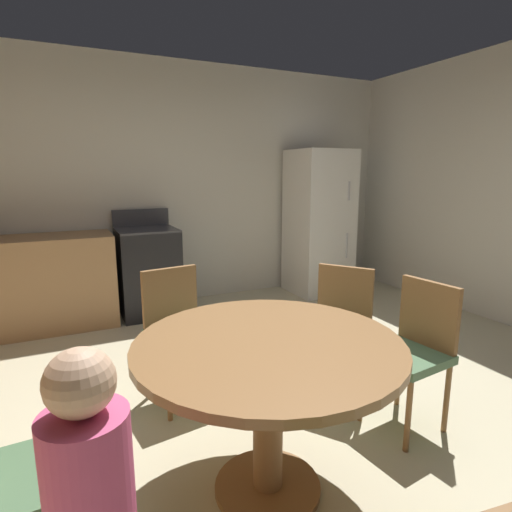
{
  "coord_description": "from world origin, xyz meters",
  "views": [
    {
      "loc": [
        -1.12,
        -1.93,
        1.49
      ],
      "look_at": [
        0.1,
        0.66,
        0.91
      ],
      "focal_mm": 29.07,
      "sensor_mm": 36.0,
      "label": 1
    }
  ],
  "objects_px": {
    "chair_east": "(414,345)",
    "chair_west": "(7,471)",
    "oven_range": "(148,271)",
    "refrigerator": "(319,223)",
    "dining_table": "(268,373)",
    "chair_northeast": "(339,323)",
    "chair_north": "(178,326)"
  },
  "relations": [
    {
      "from": "chair_east",
      "to": "chair_northeast",
      "type": "bearing_deg",
      "value": -75.55
    },
    {
      "from": "chair_north",
      "to": "chair_east",
      "type": "xyz_separation_m",
      "value": [
        1.17,
        -0.9,
        0.0
      ]
    },
    {
      "from": "chair_east",
      "to": "refrigerator",
      "type": "bearing_deg",
      "value": -119.06
    },
    {
      "from": "refrigerator",
      "to": "chair_northeast",
      "type": "distance_m",
      "value": 2.53
    },
    {
      "from": "oven_range",
      "to": "refrigerator",
      "type": "height_order",
      "value": "refrigerator"
    },
    {
      "from": "oven_range",
      "to": "chair_east",
      "type": "relative_size",
      "value": 1.26
    },
    {
      "from": "dining_table",
      "to": "chair_west",
      "type": "relative_size",
      "value": 1.39
    },
    {
      "from": "chair_west",
      "to": "chair_east",
      "type": "height_order",
      "value": "same"
    },
    {
      "from": "chair_north",
      "to": "chair_west",
      "type": "distance_m",
      "value": 1.4
    },
    {
      "from": "chair_northeast",
      "to": "refrigerator",
      "type": "bearing_deg",
      "value": -156.08
    },
    {
      "from": "chair_northeast",
      "to": "chair_north",
      "type": "bearing_deg",
      "value": -58.59
    },
    {
      "from": "dining_table",
      "to": "chair_northeast",
      "type": "bearing_deg",
      "value": 35.64
    },
    {
      "from": "chair_east",
      "to": "oven_range",
      "type": "bearing_deg",
      "value": -75.97
    },
    {
      "from": "refrigerator",
      "to": "oven_range",
      "type": "bearing_deg",
      "value": 178.54
    },
    {
      "from": "chair_northeast",
      "to": "chair_east",
      "type": "bearing_deg",
      "value": 75.55
    },
    {
      "from": "refrigerator",
      "to": "chair_east",
      "type": "bearing_deg",
      "value": -112.31
    },
    {
      "from": "chair_northeast",
      "to": "chair_west",
      "type": "xyz_separation_m",
      "value": [
        -1.86,
        -0.67,
        0.0
      ]
    },
    {
      "from": "chair_west",
      "to": "oven_range",
      "type": "bearing_deg",
      "value": 66.44
    },
    {
      "from": "oven_range",
      "to": "chair_north",
      "type": "distance_m",
      "value": 1.8
    },
    {
      "from": "chair_northeast",
      "to": "chair_east",
      "type": "relative_size",
      "value": 1.0
    },
    {
      "from": "oven_range",
      "to": "dining_table",
      "type": "distance_m",
      "value": 2.81
    },
    {
      "from": "oven_range",
      "to": "chair_northeast",
      "type": "relative_size",
      "value": 1.26
    },
    {
      "from": "chair_east",
      "to": "dining_table",
      "type": "bearing_deg",
      "value": 0.0
    },
    {
      "from": "dining_table",
      "to": "chair_east",
      "type": "distance_m",
      "value": 1.04
    },
    {
      "from": "oven_range",
      "to": "refrigerator",
      "type": "distance_m",
      "value": 2.14
    },
    {
      "from": "oven_range",
      "to": "refrigerator",
      "type": "relative_size",
      "value": 0.62
    },
    {
      "from": "oven_range",
      "to": "chair_west",
      "type": "xyz_separation_m",
      "value": [
        -1.03,
        -2.88,
        0.03
      ]
    },
    {
      "from": "chair_north",
      "to": "chair_east",
      "type": "bearing_deg",
      "value": 44.15
    },
    {
      "from": "chair_north",
      "to": "chair_west",
      "type": "xyz_separation_m",
      "value": [
        -0.88,
        -1.09,
        0.0
      ]
    },
    {
      "from": "dining_table",
      "to": "chair_northeast",
      "type": "height_order",
      "value": "chair_northeast"
    },
    {
      "from": "refrigerator",
      "to": "chair_north",
      "type": "distance_m",
      "value": 2.87
    },
    {
      "from": "chair_east",
      "to": "chair_west",
      "type": "bearing_deg",
      "value": -1.43
    }
  ]
}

